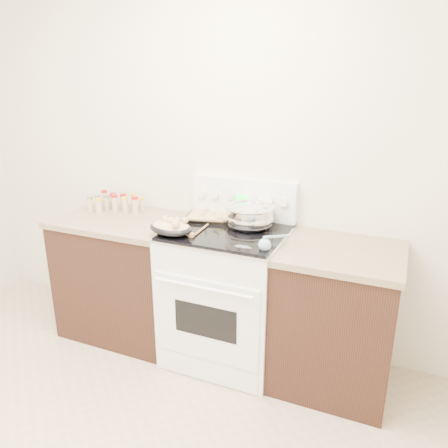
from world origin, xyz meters
The scene contains 9 objects.
counter_left centered at (-0.48, 1.43, 0.46)m, with size 0.93×0.67×0.92m.
counter_right centered at (1.08, 1.43, 0.46)m, with size 0.73×0.67×0.92m.
kitchen_range centered at (0.35, 1.42, 0.49)m, with size 0.78×0.73×1.22m.
mixing_bowl centered at (0.47, 1.53, 1.02)m, with size 0.42×0.42×0.19m.
roasting_pan centered at (0.06, 1.21, 0.99)m, with size 0.33×0.26×0.11m.
baking_sheet centered at (0.18, 1.59, 0.96)m, with size 0.42×0.34×0.06m.
wooden_spoon centered at (0.20, 1.25, 0.95)m, with size 0.04×0.26×0.04m.
blue_ladle centered at (0.69, 1.21, 0.97)m, with size 0.13×0.25×0.09m.
spice_jars centered at (-0.63, 1.56, 0.98)m, with size 0.39×0.23×0.13m.
Camera 1 is at (1.39, -1.04, 1.89)m, focal length 35.00 mm.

